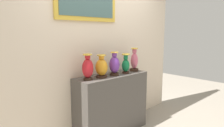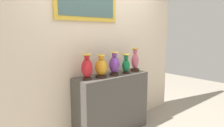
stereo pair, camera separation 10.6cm
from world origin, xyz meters
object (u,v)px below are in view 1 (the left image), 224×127
Objects in this scene: vase_crimson at (88,68)px; vase_amber at (102,67)px; vase_rose at (134,61)px; vase_emerald at (126,64)px; vase_violet at (114,65)px.

vase_amber is at bearing -2.88° from vase_crimson.
vase_amber is 0.84× the size of vase_rose.
vase_crimson is 1.14× the size of vase_emerald.
vase_rose reaches higher than vase_emerald.
vase_rose is at bearing 2.99° from vase_violet.
vase_crimson reaches higher than vase_violet.
vase_crimson is 1.01× the size of vase_violet.
vase_crimson is 0.96m from vase_rose.
vase_violet is (0.47, -0.03, -0.01)m from vase_crimson.
vase_amber reaches higher than vase_emerald.
vase_amber is at bearing 177.29° from vase_emerald.
vase_amber is at bearing 176.08° from vase_violet.
vase_rose is (0.96, -0.00, 0.00)m from vase_crimson.
vase_amber is 0.48m from vase_emerald.
vase_emerald is (0.71, -0.03, -0.02)m from vase_crimson.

